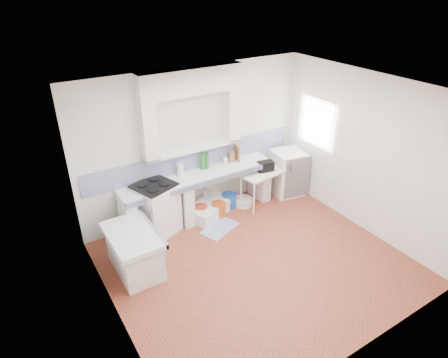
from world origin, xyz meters
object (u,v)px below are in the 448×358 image
stove (156,209)px  sink (210,209)px  fridge (287,172)px  side_table (261,188)px

stove → sink: size_ratio=0.98×
sink → fridge: (1.82, -0.13, 0.36)m
stove → sink: (1.09, -0.02, -0.35)m
side_table → sink: bearing=161.8°
fridge → sink: bearing=-173.6°
stove → sink: 1.15m
stove → fridge: (2.91, -0.14, 0.00)m
stove → fridge: 2.91m
fridge → side_table: bearing=-162.9°
stove → fridge: fridge is taller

